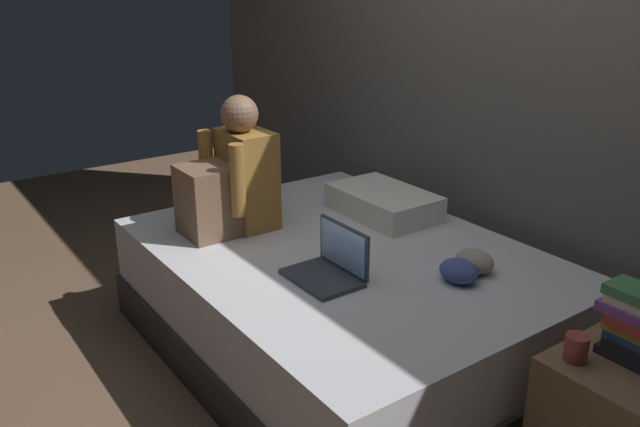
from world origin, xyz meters
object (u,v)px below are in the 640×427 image
object	(u,v)px
bed	(342,301)
clothes_pile	(467,266)
book_stack	(640,324)
mug	(576,348)
pillow	(383,202)
person_sitting	(231,180)
laptop	(330,265)

from	to	relation	value
bed	clothes_pile	xyz separation A→B (m)	(0.52, 0.25, 0.32)
book_stack	mug	size ratio (longest dim) A/B	2.77
book_stack	pillow	bearing A→B (deg)	171.35
person_sitting	laptop	xyz separation A→B (m)	(0.72, 0.07, -0.20)
person_sitting	mug	xyz separation A→B (m)	(1.69, 0.34, -0.19)
laptop	mug	xyz separation A→B (m)	(0.97, 0.27, 0.01)
bed	pillow	world-z (taller)	pillow
bed	clothes_pile	distance (m)	0.66
bed	person_sitting	world-z (taller)	person_sitting
mug	person_sitting	bearing A→B (deg)	-168.79
person_sitting	pillow	xyz separation A→B (m)	(0.28, 0.73, -0.19)
bed	book_stack	xyz separation A→B (m)	(1.27, 0.22, 0.41)
laptop	clothes_pile	size ratio (longest dim) A/B	1.19
bed	clothes_pile	bearing A→B (deg)	25.84
laptop	clothes_pile	distance (m)	0.57
person_sitting	clothes_pile	size ratio (longest dim) A/B	2.43
bed	pillow	xyz separation A→B (m)	(-0.24, 0.45, 0.33)
person_sitting	laptop	distance (m)	0.75
mug	book_stack	bearing A→B (deg)	57.98
pillow	mug	distance (m)	1.47
laptop	book_stack	world-z (taller)	book_stack
person_sitting	mug	world-z (taller)	person_sitting
person_sitting	clothes_pile	bearing A→B (deg)	27.24
person_sitting	laptop	size ratio (longest dim) A/B	2.05
mug	bed	bearing A→B (deg)	-177.50
laptop	book_stack	bearing A→B (deg)	22.09
clothes_pile	book_stack	bearing A→B (deg)	-2.50
pillow	clothes_pile	xyz separation A→B (m)	(0.76, -0.20, -0.02)
pillow	mug	world-z (taller)	pillow
book_stack	mug	bearing A→B (deg)	-122.02
person_sitting	mug	bearing A→B (deg)	11.21
mug	clothes_pile	world-z (taller)	mug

